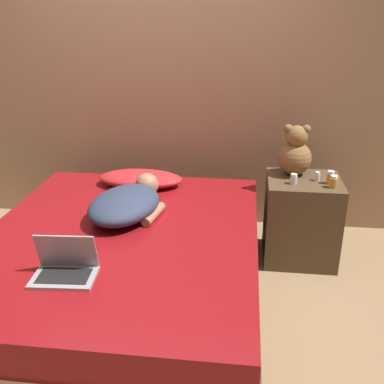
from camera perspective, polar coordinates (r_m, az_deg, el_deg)
ground_plane at (r=2.99m, az=-8.50°, el=-13.56°), size 12.00×12.00×0.00m
wall_back at (r=3.72m, az=-4.38°, el=15.42°), size 8.00×0.06×2.60m
bed at (r=2.86m, az=-8.78°, el=-9.57°), size 1.66×2.03×0.49m
nightstand at (r=3.38m, az=13.65°, el=-3.40°), size 0.52×0.48×0.62m
pillow at (r=3.41m, az=-6.55°, el=1.70°), size 0.63×0.33×0.11m
person_lying at (r=2.93m, az=-8.21°, el=-1.35°), size 0.52×0.78×0.17m
laptop at (r=2.36m, az=-15.82°, el=-9.17°), size 0.32×0.23×0.22m
teddy_bear at (r=3.30m, az=12.96°, el=4.84°), size 0.24×0.24×0.37m
bottle_white at (r=3.26m, az=15.64°, el=1.92°), size 0.04×0.04×0.06m
bottle_clear at (r=3.16m, az=12.79°, el=1.62°), size 0.05×0.05×0.07m
bottle_orange at (r=3.22m, az=17.16°, el=1.78°), size 0.05×0.05×0.09m
bottle_amber at (r=3.15m, az=17.53°, el=1.25°), size 0.05×0.05×0.09m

